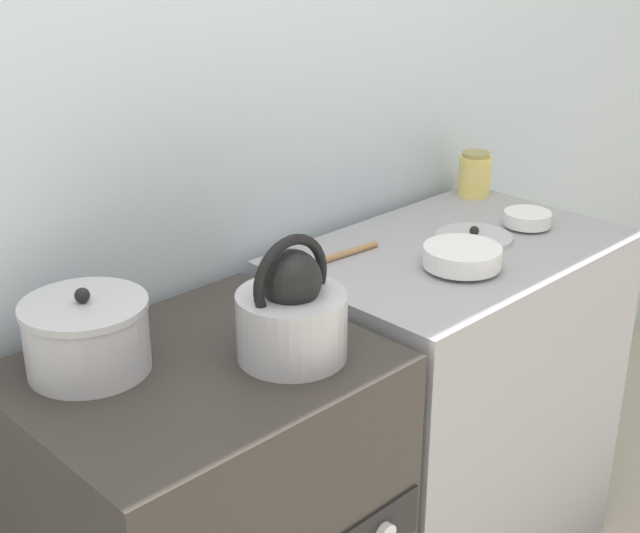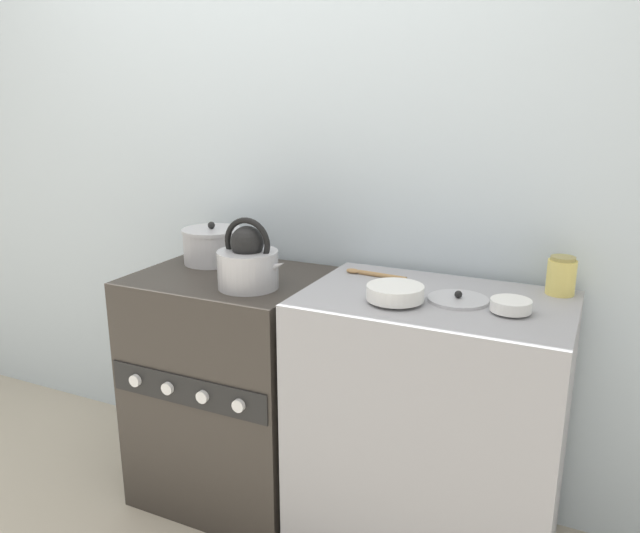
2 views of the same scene
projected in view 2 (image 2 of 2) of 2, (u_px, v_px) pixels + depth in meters
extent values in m
plane|color=#B2A893|center=(196.00, 529.00, 2.30)|extent=(12.00, 12.00, 0.00)
cube|color=silver|center=(273.00, 171.00, 2.51)|extent=(7.00, 0.06, 2.50)
cube|color=#332D28|center=(233.00, 387.00, 2.42)|extent=(0.67, 0.56, 0.91)
cube|color=black|center=(187.00, 391.00, 2.15)|extent=(0.64, 0.01, 0.11)
cylinder|color=silver|center=(135.00, 381.00, 2.23)|extent=(0.04, 0.02, 0.04)
cylinder|color=silver|center=(168.00, 388.00, 2.17)|extent=(0.04, 0.02, 0.04)
cylinder|color=silver|center=(202.00, 397.00, 2.11)|extent=(0.04, 0.02, 0.04)
cylinder|color=silver|center=(239.00, 406.00, 2.05)|extent=(0.04, 0.02, 0.04)
cube|color=#99999E|center=(429.00, 429.00, 2.10)|extent=(0.85, 0.56, 0.93)
cylinder|color=#B2B2B7|center=(248.00, 269.00, 2.13)|extent=(0.21, 0.21, 0.13)
sphere|color=black|center=(247.00, 243.00, 2.11)|extent=(0.11, 0.11, 0.11)
torus|color=black|center=(247.00, 243.00, 2.11)|extent=(0.18, 0.02, 0.18)
cone|color=#B2B2B7|center=(273.00, 267.00, 2.08)|extent=(0.10, 0.05, 0.08)
cylinder|color=#B2B2B7|center=(212.00, 247.00, 2.45)|extent=(0.22, 0.22, 0.12)
cylinder|color=#B2B2B7|center=(212.00, 230.00, 2.43)|extent=(0.23, 0.23, 0.01)
sphere|color=black|center=(211.00, 225.00, 2.43)|extent=(0.03, 0.03, 0.03)
cylinder|color=white|center=(395.00, 301.00, 1.93)|extent=(0.08, 0.08, 0.01)
cylinder|color=white|center=(395.00, 292.00, 1.92)|extent=(0.18, 0.18, 0.04)
cylinder|color=white|center=(510.00, 312.00, 1.83)|extent=(0.05, 0.05, 0.01)
cylinder|color=white|center=(511.00, 305.00, 1.83)|extent=(0.12, 0.12, 0.03)
cylinder|color=#E0CC66|center=(561.00, 277.00, 2.00)|extent=(0.09, 0.09, 0.11)
cylinder|color=#998C4C|center=(563.00, 258.00, 1.98)|extent=(0.08, 0.08, 0.01)
cylinder|color=#B2B2B7|center=(458.00, 300.00, 1.94)|extent=(0.19, 0.19, 0.01)
sphere|color=black|center=(458.00, 294.00, 1.94)|extent=(0.02, 0.02, 0.02)
cylinder|color=#A37A4C|center=(382.00, 275.00, 2.19)|extent=(0.18, 0.03, 0.02)
ellipsoid|color=#A37A4C|center=(353.00, 271.00, 2.24)|extent=(0.05, 0.04, 0.02)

